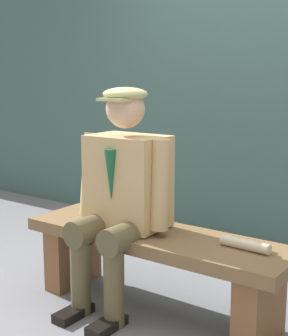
{
  "coord_description": "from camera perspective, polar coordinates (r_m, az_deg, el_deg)",
  "views": [
    {
      "loc": [
        -1.51,
        2.17,
        1.3
      ],
      "look_at": [
        0.07,
        0.0,
        0.81
      ],
      "focal_mm": 53.67,
      "sensor_mm": 36.0,
      "label": 1
    }
  ],
  "objects": [
    {
      "name": "ground_plane",
      "position": [
        2.95,
        1.2,
        -15.74
      ],
      "size": [
        30.0,
        30.0,
        0.0
      ],
      "primitive_type": "plane",
      "color": "slate"
    },
    {
      "name": "rolled_magazine",
      "position": [
        2.55,
        11.4,
        -8.52
      ],
      "size": [
        0.26,
        0.06,
        0.05
      ],
      "primitive_type": "cylinder",
      "rotation": [
        0.0,
        1.57,
        -0.04
      ],
      "color": "beige",
      "rests_on": "bench"
    },
    {
      "name": "stadium_wall",
      "position": [
        4.02,
        14.09,
        7.66
      ],
      "size": [
        12.0,
        0.24,
        2.26
      ],
      "primitive_type": "cube",
      "color": "#3D5B57",
      "rests_on": "ground"
    },
    {
      "name": "bench",
      "position": [
        2.82,
        1.23,
        -9.89
      ],
      "size": [
        1.56,
        0.45,
        0.46
      ],
      "color": "brown",
      "rests_on": "ground"
    },
    {
      "name": "seated_man",
      "position": [
        2.78,
        -2.55,
        -2.38
      ],
      "size": [
        0.6,
        0.6,
        1.24
      ],
      "color": "tan",
      "rests_on": "ground"
    }
  ]
}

